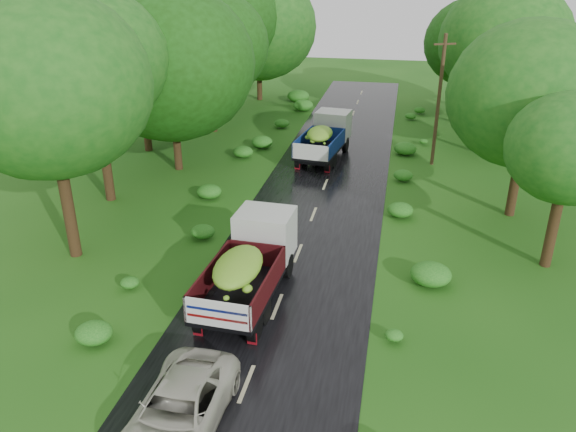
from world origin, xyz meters
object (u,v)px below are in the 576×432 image
(truck_near, at_px, (251,261))
(truck_far, at_px, (325,135))
(utility_pole, at_px, (439,100))
(car, at_px, (179,411))

(truck_near, bearing_deg, truck_far, 91.58)
(utility_pole, bearing_deg, car, -132.00)
(truck_far, distance_m, utility_pole, 6.84)
(truck_far, bearing_deg, utility_pole, 7.82)
(car, bearing_deg, utility_pole, 73.73)
(truck_far, relative_size, utility_pole, 0.82)
(car, xyz_separation_m, utility_pole, (6.92, 22.60, 3.18))
(car, bearing_deg, truck_far, 89.41)
(truck_near, bearing_deg, utility_pole, 70.09)
(car, distance_m, utility_pole, 23.85)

